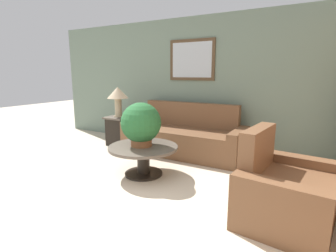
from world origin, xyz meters
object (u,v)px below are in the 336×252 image
couch_main (183,138)px  coffee_table (143,154)px  armchair (285,192)px  potted_plant_on_table (141,124)px  side_table (119,130)px  table_lamp (118,95)px

couch_main → coffee_table: couch_main is taller
armchair → potted_plant_on_table: 2.10m
armchair → side_table: 3.70m
armchair → potted_plant_on_table: size_ratio=1.81×
side_table → table_lamp: size_ratio=0.98×
coffee_table → armchair: bearing=-8.2°
coffee_table → potted_plant_on_table: size_ratio=1.59×
side_table → table_lamp: 0.75m
couch_main → potted_plant_on_table: (-0.07, -1.26, 0.47)m
table_lamp → coffee_table: bearing=-38.4°
coffee_table → couch_main: bearing=88.0°
potted_plant_on_table → side_table: bearing=140.9°
armchair → table_lamp: (-3.41, 1.42, 0.76)m
side_table → potted_plant_on_table: potted_plant_on_table is taller
armchair → potted_plant_on_table: bearing=88.6°
coffee_table → side_table: size_ratio=1.69×
table_lamp → couch_main: bearing=5.2°
couch_main → coffee_table: bearing=-92.0°
armchair → table_lamp: table_lamp is taller
armchair → coffee_table: 2.01m
couch_main → potted_plant_on_table: bearing=-93.4°
side_table → table_lamp: (0.00, -0.00, 0.75)m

